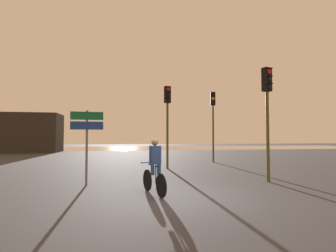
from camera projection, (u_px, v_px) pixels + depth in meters
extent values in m
plane|color=#333338|center=(181.00, 197.00, 7.24)|extent=(120.00, 120.00, 0.00)
cube|color=#9E937F|center=(132.00, 148.00, 41.38)|extent=(80.00, 16.00, 0.01)
cube|color=#2D2823|center=(17.00, 133.00, 29.35)|extent=(9.17, 4.00, 4.37)
cylinder|color=#4C4719|center=(213.00, 134.00, 17.70)|extent=(0.12, 0.12, 3.85)
cube|color=black|center=(213.00, 99.00, 17.80)|extent=(0.37, 0.31, 0.90)
cylinder|color=black|center=(213.00, 94.00, 17.68)|extent=(0.19, 0.08, 0.19)
cube|color=black|center=(213.00, 92.00, 17.67)|extent=(0.21, 0.16, 0.02)
cylinder|color=orange|center=(213.00, 98.00, 17.67)|extent=(0.19, 0.08, 0.19)
cube|color=black|center=(213.00, 97.00, 17.65)|extent=(0.21, 0.16, 0.02)
cylinder|color=black|center=(213.00, 103.00, 17.66)|extent=(0.19, 0.08, 0.19)
cube|color=black|center=(213.00, 101.00, 17.64)|extent=(0.21, 0.16, 0.02)
cylinder|color=#4C4719|center=(268.00, 136.00, 9.84)|extent=(0.12, 0.12, 3.40)
cube|color=black|center=(267.00, 80.00, 9.94)|extent=(0.38, 0.33, 0.90)
cylinder|color=red|center=(269.00, 71.00, 9.83)|extent=(0.19, 0.09, 0.19)
cube|color=black|center=(270.00, 68.00, 9.82)|extent=(0.22, 0.17, 0.02)
cylinder|color=black|center=(270.00, 79.00, 9.82)|extent=(0.19, 0.09, 0.19)
cube|color=black|center=(270.00, 76.00, 9.80)|extent=(0.22, 0.17, 0.02)
cylinder|color=black|center=(270.00, 87.00, 9.80)|extent=(0.19, 0.09, 0.19)
cube|color=black|center=(270.00, 84.00, 9.79)|extent=(0.22, 0.17, 0.02)
cylinder|color=#4C4719|center=(167.00, 136.00, 14.07)|extent=(0.12, 0.12, 3.53)
cube|color=black|center=(167.00, 95.00, 14.16)|extent=(0.36, 0.30, 0.90)
cylinder|color=red|center=(168.00, 89.00, 14.05)|extent=(0.19, 0.07, 0.19)
cube|color=black|center=(168.00, 87.00, 14.04)|extent=(0.21, 0.15, 0.02)
cylinder|color=black|center=(168.00, 94.00, 14.04)|extent=(0.19, 0.07, 0.19)
cube|color=black|center=(168.00, 92.00, 14.02)|extent=(0.21, 0.15, 0.02)
cylinder|color=black|center=(168.00, 100.00, 14.03)|extent=(0.19, 0.07, 0.19)
cube|color=black|center=(168.00, 98.00, 14.01)|extent=(0.21, 0.15, 0.02)
cylinder|color=slate|center=(87.00, 148.00, 9.09)|extent=(0.08, 0.08, 2.60)
cube|color=#116038|center=(87.00, 116.00, 9.09)|extent=(1.10, 0.11, 0.28)
cube|color=navy|center=(87.00, 126.00, 9.07)|extent=(1.10, 0.11, 0.28)
cylinder|color=black|center=(147.00, 180.00, 8.13)|extent=(0.22, 0.65, 0.66)
cylinder|color=black|center=(161.00, 186.00, 7.18)|extent=(0.22, 0.65, 0.66)
cylinder|color=navy|center=(154.00, 166.00, 7.68)|extent=(0.27, 0.82, 0.04)
cylinder|color=navy|center=(156.00, 174.00, 7.53)|extent=(0.04, 0.04, 0.55)
cylinder|color=navy|center=(148.00, 163.00, 8.11)|extent=(0.45, 0.15, 0.03)
cylinder|color=navy|center=(159.00, 164.00, 7.59)|extent=(0.11, 0.11, 0.60)
cylinder|color=navy|center=(153.00, 165.00, 7.50)|extent=(0.11, 0.11, 0.60)
cube|color=navy|center=(155.00, 155.00, 7.60)|extent=(0.34, 0.27, 0.54)
sphere|color=#846047|center=(155.00, 142.00, 7.64)|extent=(0.20, 0.20, 0.20)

